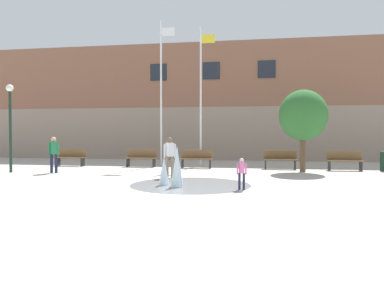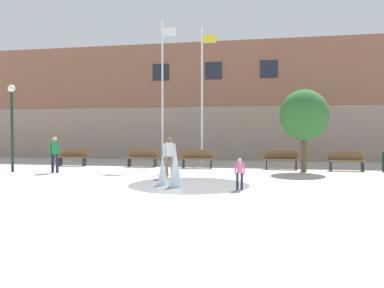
{
  "view_description": "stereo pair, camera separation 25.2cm",
  "coord_description": "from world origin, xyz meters",
  "px_view_note": "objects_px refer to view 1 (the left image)",
  "views": [
    {
      "loc": [
        2.83,
        -7.96,
        1.77
      ],
      "look_at": [
        0.2,
        7.54,
        1.3
      ],
      "focal_mm": 35.0,
      "sensor_mm": 36.0,
      "label": 1
    },
    {
      "loc": [
        3.08,
        -7.91,
        1.77
      ],
      "look_at": [
        0.2,
        7.54,
        1.3
      ],
      "focal_mm": 35.0,
      "sensor_mm": 36.0,
      "label": 2
    }
  ],
  "objects_px": {
    "park_bench_near_trashcan": "(280,159)",
    "child_in_fountain": "(242,171)",
    "street_tree_near_building": "(303,116)",
    "flagpole_right": "(201,92)",
    "adult_watching": "(54,152)",
    "teen_by_trashcan": "(170,154)",
    "park_bench_left_of_flagpoles": "(71,157)",
    "park_bench_center": "(196,159)",
    "park_bench_under_left_flagpole": "(141,158)",
    "park_bench_far_right": "(345,160)",
    "lamp_post_left_lane": "(10,115)",
    "flagpole_left": "(162,89)"
  },
  "relations": [
    {
      "from": "park_bench_near_trashcan",
      "to": "lamp_post_left_lane",
      "type": "height_order",
      "value": "lamp_post_left_lane"
    },
    {
      "from": "park_bench_near_trashcan",
      "to": "child_in_fountain",
      "type": "bearing_deg",
      "value": -102.86
    },
    {
      "from": "park_bench_far_right",
      "to": "lamp_post_left_lane",
      "type": "bearing_deg",
      "value": -167.38
    },
    {
      "from": "park_bench_left_of_flagpoles",
      "to": "teen_by_trashcan",
      "type": "height_order",
      "value": "teen_by_trashcan"
    },
    {
      "from": "park_bench_under_left_flagpole",
      "to": "flagpole_left",
      "type": "relative_size",
      "value": 0.21
    },
    {
      "from": "park_bench_left_of_flagpoles",
      "to": "adult_watching",
      "type": "height_order",
      "value": "adult_watching"
    },
    {
      "from": "park_bench_left_of_flagpoles",
      "to": "flagpole_right",
      "type": "xyz_separation_m",
      "value": [
        6.84,
        1.16,
        3.43
      ]
    },
    {
      "from": "park_bench_under_left_flagpole",
      "to": "street_tree_near_building",
      "type": "relative_size",
      "value": 0.43
    },
    {
      "from": "flagpole_left",
      "to": "child_in_fountain",
      "type": "bearing_deg",
      "value": -60.2
    },
    {
      "from": "park_bench_near_trashcan",
      "to": "child_in_fountain",
      "type": "distance_m",
      "value": 7.22
    },
    {
      "from": "teen_by_trashcan",
      "to": "park_bench_center",
      "type": "bearing_deg",
      "value": -49.92
    },
    {
      "from": "park_bench_left_of_flagpoles",
      "to": "flagpole_right",
      "type": "height_order",
      "value": "flagpole_right"
    },
    {
      "from": "teen_by_trashcan",
      "to": "flagpole_right",
      "type": "height_order",
      "value": "flagpole_right"
    },
    {
      "from": "park_bench_far_right",
      "to": "teen_by_trashcan",
      "type": "bearing_deg",
      "value": -151.71
    },
    {
      "from": "street_tree_near_building",
      "to": "flagpole_right",
      "type": "bearing_deg",
      "value": 157.36
    },
    {
      "from": "teen_by_trashcan",
      "to": "lamp_post_left_lane",
      "type": "bearing_deg",
      "value": 40.76
    },
    {
      "from": "teen_by_trashcan",
      "to": "street_tree_near_building",
      "type": "bearing_deg",
      "value": -103.98
    },
    {
      "from": "adult_watching",
      "to": "child_in_fountain",
      "type": "relative_size",
      "value": 1.61
    },
    {
      "from": "park_bench_left_of_flagpoles",
      "to": "park_bench_near_trashcan",
      "type": "height_order",
      "value": "same"
    },
    {
      "from": "park_bench_under_left_flagpole",
      "to": "flagpole_right",
      "type": "xyz_separation_m",
      "value": [
        3.02,
        0.95,
        3.43
      ]
    },
    {
      "from": "street_tree_near_building",
      "to": "lamp_post_left_lane",
      "type": "bearing_deg",
      "value": -169.11
    },
    {
      "from": "park_bench_center",
      "to": "teen_by_trashcan",
      "type": "bearing_deg",
      "value": -95.89
    },
    {
      "from": "park_bench_center",
      "to": "park_bench_far_right",
      "type": "distance_m",
      "value": 7.05
    },
    {
      "from": "park_bench_far_right",
      "to": "flagpole_left",
      "type": "height_order",
      "value": "flagpole_left"
    },
    {
      "from": "adult_watching",
      "to": "flagpole_right",
      "type": "bearing_deg",
      "value": -103.45
    },
    {
      "from": "park_bench_left_of_flagpoles",
      "to": "street_tree_near_building",
      "type": "height_order",
      "value": "street_tree_near_building"
    },
    {
      "from": "park_bench_under_left_flagpole",
      "to": "park_bench_near_trashcan",
      "type": "bearing_deg",
      "value": -0.18
    },
    {
      "from": "flagpole_left",
      "to": "flagpole_right",
      "type": "height_order",
      "value": "flagpole_left"
    },
    {
      "from": "adult_watching",
      "to": "teen_by_trashcan",
      "type": "bearing_deg",
      "value": -148.54
    },
    {
      "from": "street_tree_near_building",
      "to": "park_bench_near_trashcan",
      "type": "bearing_deg",
      "value": 130.52
    },
    {
      "from": "park_bench_near_trashcan",
      "to": "flagpole_right",
      "type": "bearing_deg",
      "value": 166.43
    },
    {
      "from": "park_bench_under_left_flagpole",
      "to": "park_bench_near_trashcan",
      "type": "distance_m",
      "value": 7.04
    },
    {
      "from": "park_bench_left_of_flagpoles",
      "to": "flagpole_right",
      "type": "relative_size",
      "value": 0.22
    },
    {
      "from": "street_tree_near_building",
      "to": "park_bench_under_left_flagpole",
      "type": "bearing_deg",
      "value": 172.0
    },
    {
      "from": "adult_watching",
      "to": "park_bench_center",
      "type": "bearing_deg",
      "value": -110.74
    },
    {
      "from": "park_bench_center",
      "to": "adult_watching",
      "type": "xyz_separation_m",
      "value": [
        -5.84,
        -3.34,
        0.45
      ]
    },
    {
      "from": "park_bench_center",
      "to": "park_bench_far_right",
      "type": "height_order",
      "value": "same"
    },
    {
      "from": "park_bench_left_of_flagpoles",
      "to": "teen_by_trashcan",
      "type": "xyz_separation_m",
      "value": [
        6.34,
        -4.07,
        0.45
      ]
    },
    {
      "from": "adult_watching",
      "to": "flagpole_right",
      "type": "relative_size",
      "value": 0.22
    },
    {
      "from": "park_bench_under_left_flagpole",
      "to": "park_bench_near_trashcan",
      "type": "xyz_separation_m",
      "value": [
        7.04,
        -0.02,
        0.0
      ]
    },
    {
      "from": "street_tree_near_building",
      "to": "park_bench_left_of_flagpoles",
      "type": "bearing_deg",
      "value": 175.6
    },
    {
      "from": "park_bench_far_right",
      "to": "lamp_post_left_lane",
      "type": "height_order",
      "value": "lamp_post_left_lane"
    },
    {
      "from": "park_bench_center",
      "to": "park_bench_near_trashcan",
      "type": "bearing_deg",
      "value": 2.24
    },
    {
      "from": "park_bench_far_right",
      "to": "teen_by_trashcan",
      "type": "relative_size",
      "value": 1.01
    },
    {
      "from": "teen_by_trashcan",
      "to": "flagpole_right",
      "type": "bearing_deg",
      "value": -49.55
    },
    {
      "from": "park_bench_center",
      "to": "flagpole_right",
      "type": "bearing_deg",
      "value": 85.84
    },
    {
      "from": "park_bench_center",
      "to": "park_bench_under_left_flagpole",
      "type": "bearing_deg",
      "value": 176.43
    },
    {
      "from": "park_bench_left_of_flagpoles",
      "to": "park_bench_center",
      "type": "relative_size",
      "value": 1.0
    },
    {
      "from": "park_bench_left_of_flagpoles",
      "to": "park_bench_far_right",
      "type": "height_order",
      "value": "same"
    },
    {
      "from": "park_bench_far_right",
      "to": "child_in_fountain",
      "type": "height_order",
      "value": "child_in_fountain"
    }
  ]
}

